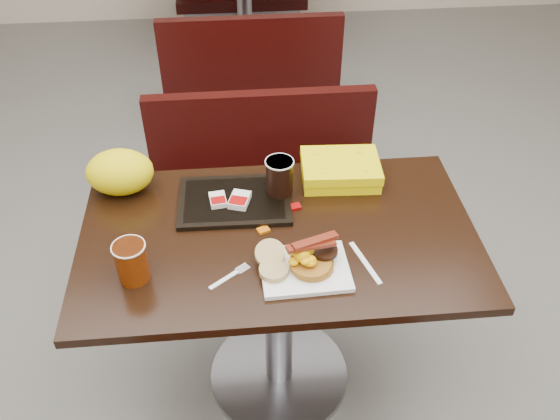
{
  "coord_description": "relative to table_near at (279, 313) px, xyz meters",
  "views": [
    {
      "loc": [
        -0.11,
        -1.31,
        1.96
      ],
      "look_at": [
        0.01,
        0.02,
        0.82
      ],
      "focal_mm": 37.92,
      "sensor_mm": 36.0,
      "label": 1
    }
  ],
  "objects": [
    {
      "name": "coffee_cup_near",
      "position": [
        -0.42,
        -0.15,
        0.44
      ],
      "size": [
        0.11,
        0.11,
        0.12
      ],
      "primitive_type": "cylinder",
      "rotation": [
        0.0,
        0.0,
        -0.43
      ],
      "color": "#933605",
      "rests_on": "table_near"
    },
    {
      "name": "table_near",
      "position": [
        0.0,
        0.0,
        0.0
      ],
      "size": [
        1.2,
        0.7,
        0.75
      ],
      "primitive_type": null,
      "color": "black",
      "rests_on": "floor"
    },
    {
      "name": "pancake_stack",
      "position": [
        0.08,
        -0.16,
        0.4
      ],
      "size": [
        0.13,
        0.13,
        0.03
      ],
      "primitive_type": "cylinder",
      "rotation": [
        0.0,
        0.0,
        -0.06
      ],
      "color": "#9D551A",
      "rests_on": "platter"
    },
    {
      "name": "platter",
      "position": [
        0.06,
        -0.16,
        0.38
      ],
      "size": [
        0.25,
        0.2,
        0.01
      ],
      "primitive_type": "cube",
      "rotation": [
        0.0,
        0.0,
        0.03
      ],
      "color": "white",
      "rests_on": "table_near"
    },
    {
      "name": "knife",
      "position": [
        0.24,
        -0.15,
        0.38
      ],
      "size": [
        0.06,
        0.17,
        0.0
      ],
      "primitive_type": "cube",
      "rotation": [
        0.0,
        0.0,
        -1.28
      ],
      "color": "white",
      "rests_on": "table_near"
    },
    {
      "name": "fork",
      "position": [
        -0.17,
        -0.18,
        0.38
      ],
      "size": [
        0.12,
        0.1,
        0.0
      ],
      "primitive_type": null,
      "rotation": [
        0.0,
        0.0,
        0.64
      ],
      "color": "white",
      "rests_on": "table_near"
    },
    {
      "name": "scrambled_eggs",
      "position": [
        0.05,
        -0.16,
        0.44
      ],
      "size": [
        0.09,
        0.08,
        0.04
      ],
      "primitive_type": "ellipsoid",
      "rotation": [
        0.0,
        0.0,
        0.12
      ],
      "color": "#FFA305",
      "rests_on": "pancake_stack"
    },
    {
      "name": "clamshell",
      "position": [
        0.23,
        0.25,
        0.41
      ],
      "size": [
        0.27,
        0.21,
        0.07
      ],
      "primitive_type": "cube",
      "rotation": [
        0.0,
        0.0,
        -0.05
      ],
      "color": "yellow",
      "rests_on": "table_near"
    },
    {
      "name": "paper_bag",
      "position": [
        -0.49,
        0.25,
        0.45
      ],
      "size": [
        0.23,
        0.18,
        0.15
      ],
      "primitive_type": "ellipsoid",
      "rotation": [
        0.0,
        0.0,
        0.12
      ],
      "color": "yellow",
      "rests_on": "table_near"
    },
    {
      "name": "coffee_cup_far",
      "position": [
        0.02,
        0.18,
        0.45
      ],
      "size": [
        0.09,
        0.09,
        0.12
      ],
      "primitive_type": "cylinder",
      "rotation": [
        0.0,
        0.0,
        -0.04
      ],
      "color": "black",
      "rests_on": "tray"
    },
    {
      "name": "bench_far_s",
      "position": [
        0.0,
        1.9,
        -0.02
      ],
      "size": [
        1.0,
        0.46,
        0.72
      ],
      "primitive_type": null,
      "color": "black",
      "rests_on": "floor"
    },
    {
      "name": "hashbrown_sleeve_left",
      "position": [
        -0.18,
        0.14,
        0.4
      ],
      "size": [
        0.06,
        0.07,
        0.02
      ],
      "primitive_type": "cube",
      "rotation": [
        0.0,
        0.0,
        0.13
      ],
      "color": "silver",
      "rests_on": "tray"
    },
    {
      "name": "table_far",
      "position": [
        0.0,
        2.6,
        0.0
      ],
      "size": [
        1.2,
        0.7,
        0.75
      ],
      "primitive_type": null,
      "color": "black",
      "rests_on": "floor"
    },
    {
      "name": "tray",
      "position": [
        -0.13,
        0.15,
        0.38
      ],
      "size": [
        0.36,
        0.26,
        0.02
      ],
      "primitive_type": "cube",
      "rotation": [
        0.0,
        0.0,
        -0.02
      ],
      "color": "black",
      "rests_on": "table_near"
    },
    {
      "name": "bench_near_n",
      "position": [
        0.0,
        0.7,
        -0.02
      ],
      "size": [
        1.0,
        0.46,
        0.72
      ],
      "primitive_type": null,
      "color": "black",
      "rests_on": "floor"
    },
    {
      "name": "sausage_patty",
      "position": [
        0.12,
        -0.13,
        0.42
      ],
      "size": [
        0.1,
        0.1,
        0.01
      ],
      "primitive_type": "cylinder",
      "rotation": [
        0.0,
        0.0,
        -0.32
      ],
      "color": "black",
      "rests_on": "pancake_stack"
    },
    {
      "name": "floor",
      "position": [
        0.0,
        0.0,
        -0.38
      ],
      "size": [
        6.0,
        7.0,
        0.01
      ],
      "primitive_type": "cube",
      "color": "slate",
      "rests_on": "ground"
    },
    {
      "name": "muffin_bottom",
      "position": [
        -0.03,
        -0.18,
        0.4
      ],
      "size": [
        0.08,
        0.08,
        0.02
      ],
      "primitive_type": "cylinder",
      "rotation": [
        0.0,
        0.0,
        0.01
      ],
      "color": "tan",
      "rests_on": "platter"
    },
    {
      "name": "bacon_strips",
      "position": [
        0.08,
        -0.15,
        0.47
      ],
      "size": [
        0.16,
        0.1,
        0.01
      ],
      "primitive_type": null,
      "rotation": [
        0.0,
        0.0,
        0.28
      ],
      "color": "#400A04",
      "rests_on": "scrambled_eggs"
    },
    {
      "name": "hashbrown_sleeve_right",
      "position": [
        -0.11,
        0.13,
        0.4
      ],
      "size": [
        0.08,
        0.09,
        0.02
      ],
      "primitive_type": "cube",
      "rotation": [
        0.0,
        0.0,
        -0.31
      ],
      "color": "silver",
      "rests_on": "tray"
    },
    {
      "name": "condiment_ketchup",
      "position": [
        0.06,
        0.11,
        0.38
      ],
      "size": [
        0.04,
        0.04,
        0.01
      ],
      "primitive_type": "cube",
      "rotation": [
        0.0,
        0.0,
        0.22
      ],
      "color": "#8C0504",
      "rests_on": "table_near"
    },
    {
      "name": "muffin_top",
      "position": [
        -0.04,
        -0.12,
        0.41
      ],
      "size": [
        0.09,
        0.09,
        0.05
      ],
      "primitive_type": "cylinder",
      "rotation": [
        0.38,
        0.0,
        -0.01
      ],
      "color": "tan",
      "rests_on": "platter"
    },
    {
      "name": "condiment_syrup",
      "position": [
        -0.05,
        0.01,
        0.38
      ],
      "size": [
        0.04,
        0.04,
        0.01
      ],
      "primitive_type": "cube",
      "rotation": [
        0.0,
        0.0,
        0.39
      ],
      "color": "#C15A08",
      "rests_on": "table_near"
    }
  ]
}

